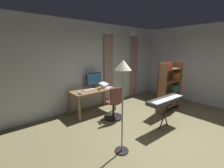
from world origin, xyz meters
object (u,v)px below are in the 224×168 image
Objects in this scene: computer_monitor at (94,79)px; floor_lamp at (123,77)px; computer_mouse at (79,92)px; mug_tea at (100,89)px; office_chair at (114,104)px; cell_phone_by_monitor at (80,94)px; bookshelf at (168,87)px; computer_keyboard at (89,90)px; piano_keyboard at (166,101)px; desk at (93,93)px; laptop at (106,86)px.

computer_monitor is 2.48m from floor_lamp.
mug_tea reaches higher than computer_mouse.
office_chair is 6.73× the size of cell_phone_by_monitor.
cell_phone_by_monitor is at bearing -25.66° from bookshelf.
mug_tea reaches higher than computer_keyboard.
office_chair is 0.95m from computer_keyboard.
computer_monitor reaches higher than cell_phone_by_monitor.
cell_phone_by_monitor is at bearing -50.25° from piano_keyboard.
floor_lamp is (0.84, 2.28, 0.48)m from computer_monitor.
computer_mouse is (0.36, -0.00, 0.01)m from computer_keyboard.
computer_monitor is at bearing -131.20° from desk.
computer_keyboard is at bearing 125.61° from office_chair.
desk is 3.11× the size of laptop.
laptop is at bearing -119.28° from floor_lamp.
computer_monitor is at bearing -144.88° from computer_keyboard.
mug_tea is at bearing 161.85° from cell_phone_by_monitor.
bookshelf is (-2.57, 1.23, 0.05)m from cell_phone_by_monitor.
piano_keyboard is at bearing 106.16° from computer_monitor.
office_chair is 0.60× the size of bookshelf.
computer_monitor is 0.78m from computer_mouse.
bookshelf is at bearing -5.35° from office_chair.
computer_mouse is 0.77× the size of mug_tea.
office_chair is 2.15× the size of laptop.
piano_keyboard is at bearing 112.62° from mug_tea.
desk is at bearing -65.39° from piano_keyboard.
floor_lamp is at bearing 69.76° from computer_monitor.
bookshelf reaches higher than mug_tea.
floor_lamp reaches higher than bookshelf.
cell_phone_by_monitor is at bearing 20.50° from desk.
cell_phone_by_monitor is at bearing -91.96° from floor_lamp.
computer_mouse reaches higher than cell_phone_by_monitor.
computer_monitor is 2.39m from piano_keyboard.
computer_keyboard is 0.50m from cell_phone_by_monitor.
cell_phone_by_monitor is 0.68m from mug_tea.
desk is 2.22m from piano_keyboard.
office_chair reaches higher than desk.
computer_monitor is at bearing -72.28° from piano_keyboard.
office_chair reaches higher than mug_tea.
computer_mouse is at bearing -27.43° from laptop.
bookshelf is 0.89× the size of floor_lamp.
desk is at bearing 117.84° from office_chair.
piano_keyboard is (1.13, 0.60, -0.07)m from bookshelf.
bookshelf is at bearing 145.65° from computer_keyboard.
computer_keyboard is at bearing -29.85° from laptop.
computer_monitor is 4.20× the size of mug_tea.
cell_phone_by_monitor is 0.12× the size of piano_keyboard.
computer_mouse is at bearing -54.95° from piano_keyboard.
computer_mouse is at bearing -0.84° from desk.
piano_keyboard is at bearing 123.49° from computer_mouse.
computer_monitor reaches higher than office_chair.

